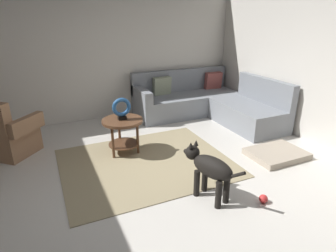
% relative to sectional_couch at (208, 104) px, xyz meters
% --- Properties ---
extents(ground_plane, '(6.00, 6.00, 0.10)m').
position_rel_sectional_couch_xyz_m(ground_plane, '(-1.99, -2.02, -0.34)').
color(ground_plane, silver).
extents(wall_back, '(6.00, 0.12, 2.70)m').
position_rel_sectional_couch_xyz_m(wall_back, '(-1.99, 0.92, 1.06)').
color(wall_back, silver).
rests_on(wall_back, ground_plane).
extents(area_rug, '(2.30, 1.90, 0.01)m').
position_rel_sectional_couch_xyz_m(area_rug, '(-1.84, -1.32, -0.28)').
color(area_rug, tan).
rests_on(area_rug, ground_plane).
extents(sectional_couch, '(2.20, 2.25, 0.88)m').
position_rel_sectional_couch_xyz_m(sectional_couch, '(0.00, 0.00, 0.00)').
color(sectional_couch, gray).
rests_on(sectional_couch, ground_plane).
extents(armchair, '(1.00, 0.98, 0.88)m').
position_rel_sectional_couch_xyz_m(armchair, '(-3.59, -0.24, 0.03)').
color(armchair, '#936B4C').
rests_on(armchair, ground_plane).
extents(side_table, '(0.60, 0.60, 0.54)m').
position_rel_sectional_couch_xyz_m(side_table, '(-2.02, -0.88, 0.13)').
color(side_table, brown).
rests_on(side_table, ground_plane).
extents(torus_sculpture, '(0.28, 0.08, 0.33)m').
position_rel_sectional_couch_xyz_m(torus_sculpture, '(-2.02, -0.88, 0.42)').
color(torus_sculpture, black).
rests_on(torus_sculpture, side_table).
extents(dog_bed_mat, '(0.80, 0.60, 0.09)m').
position_rel_sectional_couch_xyz_m(dog_bed_mat, '(-0.01, -1.94, -0.24)').
color(dog_bed_mat, '#B2A38E').
rests_on(dog_bed_mat, ground_plane).
extents(dog, '(0.37, 0.82, 0.63)m').
position_rel_sectional_couch_xyz_m(dog, '(-1.47, -2.38, 0.09)').
color(dog, black).
rests_on(dog, ground_plane).
extents(dog_toy_ball, '(0.10, 0.10, 0.10)m').
position_rel_sectional_couch_xyz_m(dog_toy_ball, '(-0.96, -2.73, -0.24)').
color(dog_toy_ball, red).
rests_on(dog_toy_ball, ground_plane).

